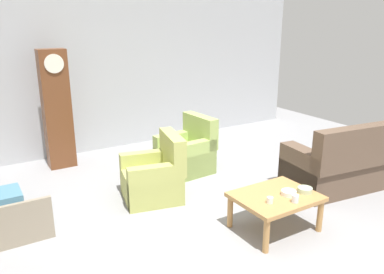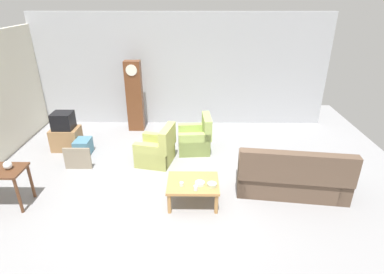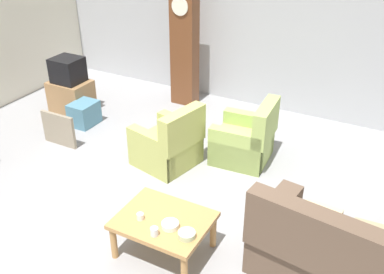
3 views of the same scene
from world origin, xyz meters
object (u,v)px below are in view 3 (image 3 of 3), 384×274
Objects in this scene: coffee_table_wood at (164,223)px; tv_crt at (68,70)px; framed_picture_leaning at (59,129)px; cup_blue_rimmed at (154,232)px; bowl_white_stacked at (170,225)px; bowl_shallow_green at (187,235)px; storage_box_blue at (84,113)px; cup_white_porcelain at (140,216)px; grandfather_clock at (185,50)px; tv_stand_cabinet at (72,96)px; couch_floral at (362,270)px; armchair_olive_near at (168,145)px; armchair_olive_far at (246,141)px.

tv_crt is at bearing 145.66° from coffee_table_wood.
tv_crt is 1.28m from framed_picture_leaning.
tv_crt reaches higher than cup_blue_rimmed.
bowl_shallow_green reaches higher than bowl_white_stacked.
coffee_table_wood is 2.12× the size of storage_box_blue.
cup_white_porcelain is at bearing -39.10° from storage_box_blue.
tv_stand_cabinet is at bearing -140.84° from grandfather_clock.
couch_floral is at bearing 12.03° from cup_white_porcelain.
framed_picture_leaning is at bearing 151.06° from cup_blue_rimmed.
grandfather_clock is at bearing 67.56° from framed_picture_leaning.
grandfather_clock is 2.14m from tv_stand_cabinet.
grandfather_clock is 4.15m from cup_blue_rimmed.
couch_floral is 3.04m from armchair_olive_near.
cup_blue_rimmed is at bearing -113.52° from bowl_white_stacked.
bowl_shallow_green is (3.59, -2.34, -0.29)m from tv_crt.
cup_white_porcelain is 0.34m from bowl_white_stacked.
armchair_olive_far is at bearing -1.04° from tv_stand_cabinet.
tv_stand_cabinet reaches higher than cup_blue_rimmed.
bowl_shallow_green is at bearing -24.46° from framed_picture_leaning.
armchair_olive_near is 5.31× the size of bowl_shallow_green.
storage_box_blue is (0.51, -0.29, -0.09)m from tv_stand_cabinet.
tv_stand_cabinet is at bearing 150.81° from storage_box_blue.
armchair_olive_near is at bearing 125.98° from bowl_shallow_green.
grandfather_clock is at bearing 112.67° from armchair_olive_near.
cup_white_porcelain is (0.65, -1.64, 0.18)m from armchair_olive_near.
cup_blue_rimmed reaches higher than coffee_table_wood.
tv_crt is 6.66× the size of cup_white_porcelain.
framed_picture_leaning is 3.40× the size of bowl_shallow_green.
coffee_table_wood is 0.38m from bowl_shallow_green.
tv_crt is 1.06× the size of storage_box_blue.
storage_box_blue is at bearing 167.86° from armchair_olive_near.
armchair_olive_near is 1.75m from coffee_table_wood.
armchair_olive_near is 1.56× the size of framed_picture_leaning.
cup_white_porcelain reaches higher than bowl_white_stacked.
couch_floral is 2.34× the size of armchair_olive_near.
cup_white_porcelain is (3.03, -2.33, 0.20)m from tv_stand_cabinet.
cup_blue_rimmed reaches higher than bowl_white_stacked.
storage_box_blue is at bearing -123.99° from grandfather_clock.
tv_stand_cabinet is at bearing 0.00° from tv_crt.
bowl_white_stacked is 1.01× the size of bowl_shallow_green.
bowl_shallow_green is (1.20, -1.65, 0.17)m from armchair_olive_near.
armchair_olive_near is at bearing -145.23° from armchair_olive_far.
armchair_olive_far reaches higher than bowl_shallow_green.
tv_stand_cabinet is 1.18m from framed_picture_leaning.
grandfather_clock reaches higher than armchair_olive_far.
couch_floral is 2.38× the size of armchair_olive_far.
bowl_shallow_green is (-1.60, -0.47, 0.12)m from couch_floral.
tv_crt is 0.80× the size of framed_picture_leaning.
tv_crt is (0.00, 0.00, 0.49)m from tv_stand_cabinet.
grandfather_clock is (-1.67, 3.49, 0.62)m from coffee_table_wood.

